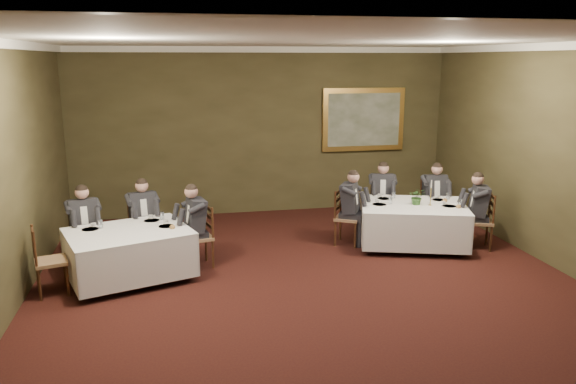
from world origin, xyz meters
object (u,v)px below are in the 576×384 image
object	(u,v)px
painting	(363,120)
chair_main_endright	(479,232)
candlestick	(431,196)
chair_main_backleft	(381,216)
diner_sec_endright	(198,236)
chair_main_endleft	(347,229)
centerpiece	(417,196)
chair_sec_backleft	(86,249)
chair_sec_endright	(199,249)
diner_sec_backleft	(85,236)
diner_main_backleft	(382,204)
chair_sec_endleft	(51,275)
table_second	(129,251)
diner_sec_backright	(143,227)
chair_sec_backright	(144,240)
diner_main_backright	(433,206)
diner_main_endright	(479,220)
chair_main_backright	(432,217)
table_main	(413,222)
diner_main_endleft	(348,216)

from	to	relation	value
painting	chair_main_endright	bearing A→B (deg)	-70.60
candlestick	painting	world-z (taller)	painting
chair_main_backleft	diner_sec_endright	xyz separation A→B (m)	(-3.58, -1.30, 0.23)
chair_main_endleft	centerpiece	distance (m)	1.36
chair_sec_backleft	chair_sec_endright	size ratio (longest dim) A/B	1.00
centerpiece	diner_sec_backleft	bearing A→B (deg)	178.91
diner_main_backleft	chair_sec_endleft	xyz separation A→B (m)	(-5.66, -1.98, -0.23)
table_second	centerpiece	xyz separation A→B (m)	(4.86, 0.59, 0.47)
table_second	chair_sec_endleft	world-z (taller)	chair_sec_endleft
centerpiece	diner_sec_backright	bearing A→B (deg)	175.10
chair_main_endright	chair_sec_backright	bearing A→B (deg)	103.04
diner_sec_backright	diner_main_backleft	bearing A→B (deg)	173.53
diner_main_backright	chair_main_endright	xyz separation A→B (m)	(0.36, -1.08, -0.23)
diner_main_endright	chair_sec_backleft	size ratio (longest dim) A/B	1.35
table_second	diner_main_backright	size ratio (longest dim) A/B	1.54
chair_sec_backright	painting	size ratio (longest dim) A/B	0.54
chair_main_backright	chair_sec_backright	world-z (taller)	same
diner_sec_backright	centerpiece	bearing A→B (deg)	160.41
chair_main_endright	diner_sec_backright	size ratio (longest dim) A/B	0.74
diner_main_backleft	chair_sec_backleft	xyz separation A→B (m)	(-5.34, -0.93, -0.23)
chair_sec_endright	diner_main_backright	bearing A→B (deg)	-90.46
chair_sec_backright	candlestick	xyz separation A→B (m)	(4.91, -0.51, 0.65)
diner_main_backleft	chair_main_endleft	distance (m)	1.16
diner_main_backright	chair_main_endright	distance (m)	1.16
chair_sec_backleft	painting	distance (m)	6.38
chair_sec_backleft	diner_sec_endright	xyz separation A→B (m)	(1.77, -0.36, 0.23)
chair_sec_endleft	painting	bearing A→B (deg)	107.45
diner_main_backleft	centerpiece	world-z (taller)	diner_main_backleft
painting	chair_main_backleft	bearing A→B (deg)	-96.25
diner_main_backright	diner_sec_endright	bearing A→B (deg)	17.03
chair_main_endright	painting	distance (m)	3.72
diner_main_backleft	diner_sec_backleft	size ratio (longest dim) A/B	1.00
diner_sec_backright	centerpiece	size ratio (longest dim) A/B	4.35
table_second	chair_sec_endleft	xyz separation A→B (m)	(-1.05, -0.35, -0.17)
chair_sec_endright	chair_sec_endleft	bearing A→B (deg)	95.46
diner_sec_backright	candlestick	world-z (taller)	diner_sec_backright
chair_main_backright	chair_sec_backleft	xyz separation A→B (m)	(-6.28, -0.65, 0.00)
chair_sec_endright	diner_sec_backleft	bearing A→B (deg)	66.12
chair_sec_endright	chair_main_backleft	bearing A→B (deg)	-82.97
table_main	diner_main_endleft	size ratio (longest dim) A/B	1.60
table_second	candlestick	distance (m)	5.11
table_second	diner_main_endright	xyz separation A→B (m)	(5.90, 0.26, 0.06)
chair_sec_backleft	diner_sec_backright	bearing A→B (deg)	-178.60
diner_main_endright	chair_main_backright	bearing A→B (deg)	38.21
chair_main_backleft	diner_sec_backleft	bearing A→B (deg)	25.84
table_main	chair_main_endright	bearing A→B (deg)	-17.19
chair_main_backleft	chair_main_endleft	world-z (taller)	same
diner_main_backleft	diner_main_endleft	world-z (taller)	same
diner_main_backright	chair_sec_backleft	distance (m)	6.31
chair_sec_endright	chair_main_endleft	bearing A→B (deg)	-90.25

